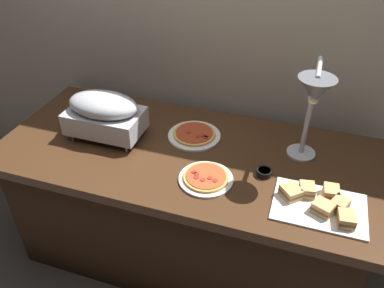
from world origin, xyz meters
name	(u,v)px	position (x,y,z in m)	size (l,w,h in m)	color
ground_plane	(187,249)	(0.00, 0.00, 0.00)	(8.00, 8.00, 0.00)	#4C443D
back_wall	(216,32)	(0.00, 0.50, 1.20)	(4.40, 0.04, 2.40)	tan
buffet_table	(187,205)	(0.00, 0.00, 0.39)	(1.90, 0.84, 0.76)	#422816
chafing_dish	(104,113)	(-0.43, -0.01, 0.90)	(0.39, 0.23, 0.25)	#B7BABF
heat_lamp	(313,98)	(0.55, 0.00, 1.16)	(0.15, 0.34, 0.51)	#B7BABF
pizza_plate_front	(195,135)	(0.01, 0.13, 0.77)	(0.28, 0.28, 0.03)	white
pizza_plate_center	(206,178)	(0.16, -0.18, 0.77)	(0.25, 0.25, 0.03)	white
sandwich_platter	(320,203)	(0.66, -0.19, 0.78)	(0.38, 0.26, 0.06)	white
sauce_cup_near	(264,172)	(0.40, -0.06, 0.78)	(0.07, 0.07, 0.03)	black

